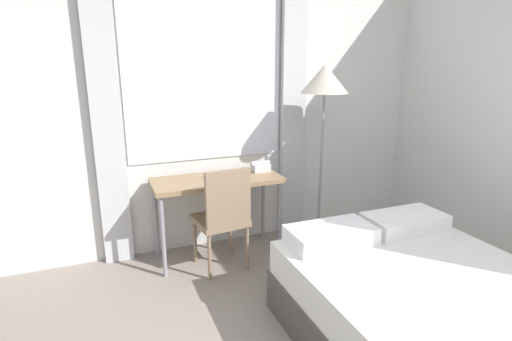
# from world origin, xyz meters

# --- Properties ---
(wall_back_with_window) EXTENTS (4.74, 0.13, 2.70)m
(wall_back_with_window) POSITION_xyz_m (-0.04, 2.70, 1.35)
(wall_back_with_window) COLOR silver
(wall_back_with_window) RESTS_ON ground_plane
(desk) EXTENTS (1.11, 0.47, 0.74)m
(desk) POSITION_xyz_m (-0.32, 2.39, 0.66)
(desk) COLOR #937551
(desk) RESTS_ON ground_plane
(desk_chair) EXTENTS (0.44, 0.44, 0.91)m
(desk_chair) POSITION_xyz_m (-0.35, 2.13, 0.51)
(desk_chair) COLOR #8C7259
(desk_chair) RESTS_ON ground_plane
(bed) EXTENTS (1.40, 1.92, 0.64)m
(bed) POSITION_xyz_m (0.48, 0.58, 0.27)
(bed) COLOR #4C4742
(bed) RESTS_ON ground_plane
(standing_lamp) EXTENTS (0.42, 0.42, 1.69)m
(standing_lamp) POSITION_xyz_m (0.65, 2.27, 1.47)
(standing_lamp) COLOR #4C4C51
(standing_lamp) RESTS_ON ground_plane
(telephone) EXTENTS (0.18, 0.13, 0.09)m
(telephone) POSITION_xyz_m (0.12, 2.47, 0.78)
(telephone) COLOR silver
(telephone) RESTS_ON desk
(book) EXTENTS (0.29, 0.26, 0.02)m
(book) POSITION_xyz_m (-0.28, 2.36, 0.75)
(book) COLOR #4C4238
(book) RESTS_ON desk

